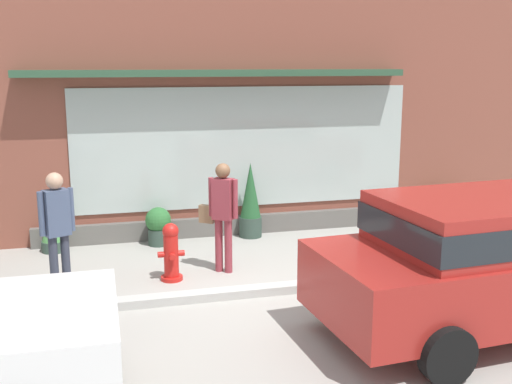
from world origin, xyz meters
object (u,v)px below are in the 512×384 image
(parked_car_red, at_px, (496,256))
(potted_plant_corner_tall, at_px, (52,223))
(pedestrian_with_handbag, at_px, (222,209))
(potted_plant_window_right, at_px, (158,225))
(potted_plant_doorstep, at_px, (445,207))
(pedestrian_passerby, at_px, (57,223))
(potted_plant_window_center, at_px, (250,202))
(fire_hydrant, at_px, (171,252))

(parked_car_red, distance_m, potted_plant_corner_tall, 7.17)
(pedestrian_with_handbag, xyz_separation_m, potted_plant_corner_tall, (-2.63, 1.78, -0.50))
(pedestrian_with_handbag, bearing_deg, potted_plant_window_right, -27.38)
(pedestrian_with_handbag, relative_size, potted_plant_corner_tall, 1.62)
(potted_plant_window_right, xyz_separation_m, potted_plant_doorstep, (5.74, -0.07, 0.01))
(potted_plant_doorstep, bearing_deg, potted_plant_window_right, 179.35)
(parked_car_red, distance_m, potted_plant_window_right, 5.89)
(pedestrian_passerby, xyz_separation_m, parked_car_red, (5.17, -2.55, -0.10))
(pedestrian_with_handbag, relative_size, potted_plant_window_right, 2.50)
(potted_plant_window_center, bearing_deg, fire_hydrant, -130.86)
(potted_plant_window_right, relative_size, potted_plant_doorstep, 0.98)
(pedestrian_passerby, bearing_deg, potted_plant_window_center, 8.74)
(potted_plant_corner_tall, bearing_deg, fire_hydrant, -47.47)
(pedestrian_passerby, bearing_deg, pedestrian_with_handbag, -15.82)
(pedestrian_with_handbag, bearing_deg, fire_hydrant, 49.85)
(potted_plant_window_center, distance_m, potted_plant_corner_tall, 3.54)
(pedestrian_with_handbag, height_order, potted_plant_doorstep, pedestrian_with_handbag)
(parked_car_red, bearing_deg, potted_plant_window_center, 107.19)
(parked_car_red, relative_size, potted_plant_window_right, 6.80)
(fire_hydrant, relative_size, potted_plant_corner_tall, 0.83)
(fire_hydrant, height_order, pedestrian_with_handbag, pedestrian_with_handbag)
(pedestrian_passerby, distance_m, potted_plant_corner_tall, 2.24)
(potted_plant_doorstep, bearing_deg, potted_plant_corner_tall, 178.99)
(potted_plant_window_center, xyz_separation_m, potted_plant_corner_tall, (-3.54, -0.04, -0.16))
(pedestrian_with_handbag, relative_size, pedestrian_passerby, 0.98)
(pedestrian_passerby, distance_m, potted_plant_window_right, 2.71)
(pedestrian_passerby, height_order, potted_plant_window_right, pedestrian_passerby)
(pedestrian_with_handbag, xyz_separation_m, pedestrian_passerby, (-2.40, -0.38, 0.03))
(pedestrian_with_handbag, relative_size, potted_plant_doorstep, 2.44)
(pedestrian_with_handbag, xyz_separation_m, parked_car_red, (2.76, -2.93, -0.07))
(parked_car_red, distance_m, potted_plant_doorstep, 5.09)
(potted_plant_window_center, xyz_separation_m, potted_plant_doorstep, (4.00, -0.17, -0.30))
(parked_car_red, bearing_deg, pedestrian_with_handbag, 129.21)
(potted_plant_window_right, bearing_deg, parked_car_red, -52.35)
(fire_hydrant, relative_size, pedestrian_with_handbag, 0.51)
(pedestrian_passerby, bearing_deg, potted_plant_corner_tall, 71.11)
(pedestrian_passerby, relative_size, potted_plant_corner_tall, 1.65)
(potted_plant_corner_tall, height_order, potted_plant_window_right, potted_plant_corner_tall)
(pedestrian_with_handbag, bearing_deg, parked_car_red, 170.36)
(potted_plant_doorstep, bearing_deg, pedestrian_passerby, -164.50)
(pedestrian_with_handbag, height_order, potted_plant_window_right, pedestrian_with_handbag)
(fire_hydrant, bearing_deg, parked_car_red, -37.42)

